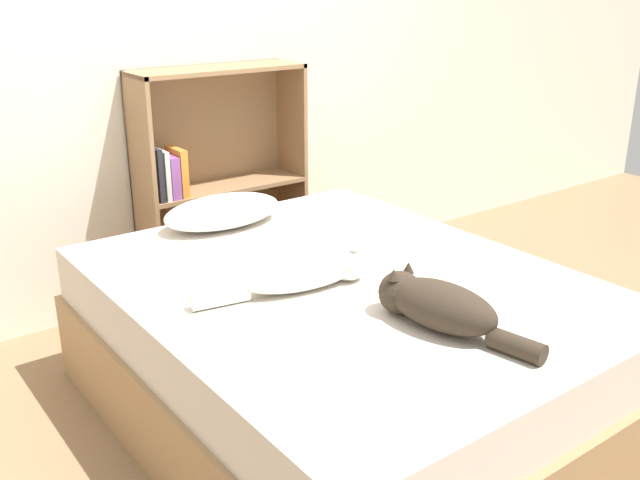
% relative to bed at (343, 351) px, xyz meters
% --- Properties ---
extents(ground_plane, '(8.00, 8.00, 0.00)m').
position_rel_bed_xyz_m(ground_plane, '(0.00, 0.00, -0.27)').
color(ground_plane, '#846647').
extents(wall_back, '(8.00, 0.06, 2.50)m').
position_rel_bed_xyz_m(wall_back, '(0.00, 1.36, 0.98)').
color(wall_back, silver).
rests_on(wall_back, ground_plane).
extents(bed, '(1.42, 1.80, 0.54)m').
position_rel_bed_xyz_m(bed, '(0.00, 0.00, 0.00)').
color(bed, '#99754C').
rests_on(bed, ground_plane).
extents(pillow, '(0.51, 0.28, 0.12)m').
position_rel_bed_xyz_m(pillow, '(-0.05, 0.73, 0.33)').
color(pillow, white).
rests_on(pillow, bed).
extents(cat_light, '(0.61, 0.21, 0.16)m').
position_rel_bed_xyz_m(cat_light, '(-0.13, 0.01, 0.33)').
color(cat_light, white).
rests_on(cat_light, bed).
extents(cat_dark, '(0.23, 0.53, 0.15)m').
position_rel_bed_xyz_m(cat_dark, '(-0.00, -0.43, 0.34)').
color(cat_dark, '#33281E').
rests_on(cat_dark, bed).
extents(bookshelf, '(0.82, 0.26, 1.12)m').
position_rel_bed_xyz_m(bookshelf, '(0.18, 1.23, 0.30)').
color(bookshelf, '#8E6B47').
rests_on(bookshelf, ground_plane).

